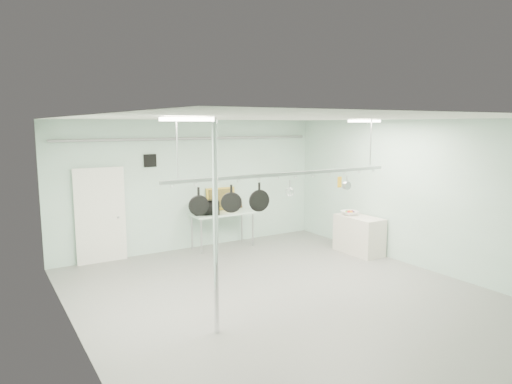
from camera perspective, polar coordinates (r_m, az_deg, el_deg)
floor at (r=8.47m, az=3.77°, el=-12.98°), size 8.00×8.00×0.00m
ceiling at (r=7.88m, az=4.00°, el=9.15°), size 7.00×8.00×0.02m
back_wall at (r=11.46m, az=-7.81°, el=0.91°), size 7.00×0.02×3.20m
right_wall at (r=10.42m, az=19.68°, el=-0.26°), size 0.02×8.00×3.20m
door at (r=10.79m, az=-18.88°, el=-2.91°), size 1.10×0.10×2.20m
wall_vent at (r=10.98m, az=-13.10°, el=3.85°), size 0.30×0.04×0.30m
conduit_pipe at (r=11.29m, az=-7.74°, el=6.66°), size 6.60×0.07×0.07m
chrome_pole at (r=6.66m, az=-5.07°, el=-4.54°), size 0.08×0.08×3.20m
prep_table at (r=11.50m, az=-4.21°, el=-2.89°), size 1.60×0.70×0.91m
side_cabinet at (r=11.31m, az=12.74°, el=-5.25°), size 0.60×1.20×0.90m
pot_rack at (r=8.29m, az=3.84°, el=2.46°), size 4.80×0.06×1.00m
light_panel_left at (r=6.09m, az=-8.66°, el=8.98°), size 0.65×0.30×0.05m
light_panel_right at (r=9.90m, az=13.39°, el=8.63°), size 0.65×0.30×0.05m
microwave at (r=11.23m, az=-6.17°, el=-1.95°), size 0.71×0.61×0.33m
coffee_canister at (r=11.44m, az=-3.11°, el=-2.02°), size 0.15×0.15×0.21m
painting_large at (r=11.74m, az=-4.42°, el=-0.85°), size 0.79×0.20×0.58m
painting_small at (r=11.99m, az=-2.43°, el=-1.44°), size 0.30×0.10×0.25m
fruit_bowl at (r=11.35m, az=11.64°, el=-2.58°), size 0.48×0.48×0.10m
skillet_left at (r=7.46m, az=-7.18°, el=-1.11°), size 0.34×0.11×0.45m
skillet_mid at (r=7.73m, az=-3.11°, el=-0.86°), size 0.34×0.20×0.48m
skillet_right at (r=8.02m, az=0.41°, el=-0.64°), size 0.39×0.12×0.52m
whisk at (r=8.37m, az=4.25°, el=0.40°), size 0.19×0.19×0.33m
grater at (r=9.12m, az=10.40°, el=1.24°), size 0.10×0.05×0.23m
saucepan at (r=9.25m, az=11.27°, el=1.14°), size 0.17×0.12×0.29m
fruit_cluster at (r=11.35m, az=11.64°, el=-2.38°), size 0.24×0.24×0.09m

